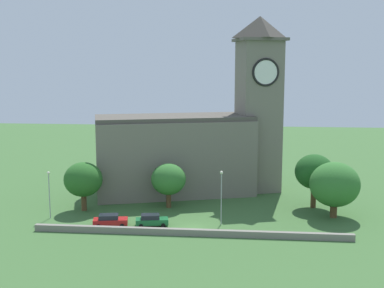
{
  "coord_description": "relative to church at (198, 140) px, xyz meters",
  "views": [
    {
      "loc": [
        6.34,
        -65.49,
        21.99
      ],
      "look_at": [
        -0.84,
        7.79,
        10.32
      ],
      "focal_mm": 47.36,
      "sensor_mm": 36.0,
      "label": 1
    }
  ],
  "objects": [
    {
      "name": "tree_by_tower",
      "position": [
        -3.7,
        -9.95,
        -4.61
      ],
      "size": [
        5.36,
        5.36,
        6.89
      ],
      "color": "brown",
      "rests_on": "ground"
    },
    {
      "name": "tree_riverside_east",
      "position": [
        20.81,
        -12.68,
        -4.2
      ],
      "size": [
        7.16,
        7.16,
        8.11
      ],
      "color": "brown",
      "rests_on": "ground"
    },
    {
      "name": "streetlamp_west_mid",
      "position": [
        4.73,
        -17.55,
        -4.07
      ],
      "size": [
        0.44,
        0.44,
        7.56
      ],
      "color": "#9EA0A5",
      "rests_on": "ground"
    },
    {
      "name": "tree_churchyard",
      "position": [
        -16.25,
        -12.8,
        -4.28
      ],
      "size": [
        5.77,
        5.77,
        7.41
      ],
      "color": "brown",
      "rests_on": "ground"
    },
    {
      "name": "ground_plane",
      "position": [
        0.96,
        -4.65,
        -9.06
      ],
      "size": [
        200.0,
        200.0,
        0.0
      ],
      "primitive_type": "plane",
      "color": "#3D6633"
    },
    {
      "name": "car_green",
      "position": [
        -4.73,
        -19.24,
        -8.23
      ],
      "size": [
        4.67,
        2.69,
        1.65
      ],
      "color": "#1E6B38",
      "rests_on": "ground"
    },
    {
      "name": "car_red",
      "position": [
        -10.37,
        -19.86,
        -8.22
      ],
      "size": [
        4.94,
        2.87,
        1.66
      ],
      "color": "red",
      "rests_on": "ground"
    },
    {
      "name": "church",
      "position": [
        0.0,
        0.0,
        0.0
      ],
      "size": [
        33.02,
        17.77,
        29.98
      ],
      "color": "slate",
      "rests_on": "ground"
    },
    {
      "name": "streetlamp_west_end",
      "position": [
        -19.91,
        -17.09,
        -4.46
      ],
      "size": [
        0.44,
        0.44,
        6.87
      ],
      "color": "#9EA0A5",
      "rests_on": "ground"
    },
    {
      "name": "tree_riverside_west",
      "position": [
        18.59,
        -7.75,
        -3.45
      ],
      "size": [
        5.93,
        5.93,
        8.33
      ],
      "color": "brown",
      "rests_on": "ground"
    },
    {
      "name": "quay_barrier",
      "position": [
        0.96,
        -22.59,
        -8.63
      ],
      "size": [
        41.54,
        0.7,
        0.87
      ],
      "primitive_type": "cube",
      "color": "gray",
      "rests_on": "ground"
    }
  ]
}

